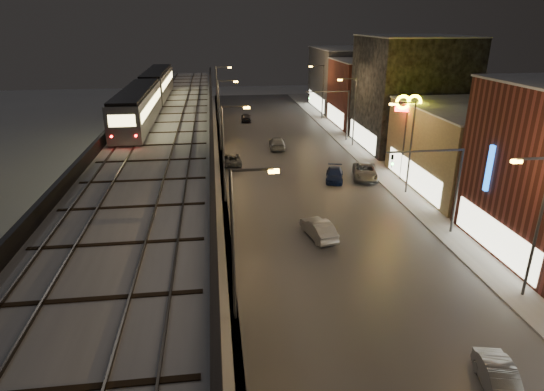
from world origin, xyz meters
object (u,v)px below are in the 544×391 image
car_onc_white (334,175)px  car_onc_dark (365,172)px  car_far_white (246,118)px  car_mid_dark (277,143)px  car_onc_silver (500,382)px  car_mid_silver (232,159)px  subway_train (149,93)px  car_near_white (318,229)px

car_onc_white → car_onc_dark: bearing=18.1°
car_far_white → car_onc_dark: bearing=111.6°
car_mid_dark → car_onc_dark: (7.65, -13.31, 0.02)m
car_onc_silver → car_onc_white: 29.60m
car_mid_dark → car_far_white: car_mid_dark is taller
car_mid_silver → car_onc_white: (10.52, -7.30, 0.01)m
subway_train → car_onc_dark: subway_train is taller
car_onc_dark → car_far_white: bearing=122.7°
car_onc_dark → car_onc_white: size_ratio=1.23×
car_mid_silver → car_far_white: (3.49, 23.95, 0.04)m
car_mid_dark → car_onc_white: car_mid_dark is taller
subway_train → car_mid_dark: bearing=17.1°
car_onc_dark → car_onc_silver: bearing=-82.4°
car_near_white → car_mid_dark: size_ratio=0.89×
car_onc_white → car_mid_silver: bearing=160.6°
subway_train → car_onc_dark: (22.88, -8.64, -7.53)m
car_far_white → car_mid_dark: bearing=101.9°
car_far_white → car_near_white: bearing=96.1°
car_onc_dark → car_onc_white: (-3.40, -0.16, -0.11)m
car_onc_white → car_near_white: bearing=-94.5°
car_mid_silver → car_onc_silver: car_onc_silver is taller
car_mid_silver → car_far_white: bearing=-100.9°
car_onc_dark → car_near_white: bearing=-107.4°
subway_train → car_onc_silver: (19.42, -38.41, -7.63)m
car_mid_silver → car_far_white: size_ratio=1.14×
car_mid_dark → car_onc_silver: bearing=99.7°
car_onc_silver → subway_train: bearing=129.4°
subway_train → car_mid_dark: size_ratio=6.90×
car_near_white → car_mid_silver: car_near_white is taller
subway_train → car_mid_silver: 11.88m
car_onc_silver → car_onc_white: car_onc_silver is taller
car_mid_silver → car_onc_white: bearing=142.7°
car_near_white → car_far_white: bearing=-97.8°
car_far_white → car_onc_dark: size_ratio=0.72×
car_mid_dark → car_far_white: bearing=-77.0°
subway_train → car_onc_silver: subway_train is taller
car_near_white → car_mid_silver: bearing=-84.8°
subway_train → car_near_white: size_ratio=7.76×
subway_train → car_onc_silver: size_ratio=8.73×
car_near_white → car_onc_silver: (4.63, -16.60, -0.08)m
car_mid_dark → car_onc_dark: car_onc_dark is taller
car_mid_dark → car_onc_silver: 43.28m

